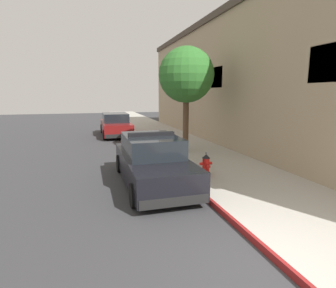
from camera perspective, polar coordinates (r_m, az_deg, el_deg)
ground_plane at (r=13.60m, az=-20.59°, el=-2.89°), size 32.77×60.00×0.20m
sidewalk_pavement at (r=14.36m, az=3.93°, el=-0.85°), size 3.69×60.00×0.15m
curb_painted_edge at (r=13.84m, az=-3.41°, el=-1.27°), size 0.08×60.00×0.15m
storefront_building at (r=17.03m, az=20.52°, el=12.25°), size 6.94×25.68×7.20m
police_cruiser at (r=8.80m, az=-3.35°, el=-3.61°), size 1.94×4.84×1.68m
parked_car_silver_ahead at (r=19.41m, az=-10.91°, el=3.93°), size 1.94×4.84×1.56m
fire_hydrant at (r=9.51m, az=7.96°, el=-4.18°), size 0.44×0.40×0.76m
street_tree at (r=13.15m, az=3.85°, el=14.13°), size 2.60×2.60×4.91m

